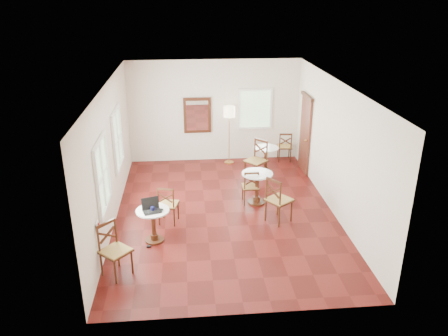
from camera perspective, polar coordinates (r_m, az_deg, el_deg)
name	(u,v)px	position (r m, az deg, el deg)	size (l,w,h in m)	color
ground	(225,212)	(10.46, 0.15, -5.70)	(7.00, 7.00, 0.00)	#52110E
room_shell	(221,132)	(9.98, -0.33, 4.67)	(5.02, 7.02, 3.01)	silver
cafe_table_near	(153,222)	(9.27, -9.01, -6.80)	(0.68, 0.68, 0.72)	#402010
cafe_table_mid	(257,185)	(10.74, 4.23, -2.12)	(0.74, 0.74, 0.79)	#402010
cafe_table_back	(266,157)	(12.58, 5.36, 1.42)	(0.70, 0.70, 0.74)	#402010
chair_near_a	(168,204)	(9.92, -7.16, -4.63)	(0.51, 0.51, 0.90)	#402010
chair_near_b	(114,250)	(8.37, -13.81, -10.13)	(0.66, 0.66, 1.02)	#402010
chair_mid_a	(250,187)	(10.76, 3.40, -2.39)	(0.40, 0.40, 0.86)	#402010
chair_mid_b	(278,200)	(9.93, 6.93, -4.06)	(0.69, 0.69, 1.07)	#402010
chair_back_a	(285,147)	(13.50, 7.74, 2.74)	(0.45, 0.45, 0.90)	#402010
chair_back_b	(257,160)	(12.07, 4.17, 0.99)	(0.71, 0.71, 1.09)	#402010
floor_lamp	(229,116)	(12.89, 0.67, 6.70)	(0.33, 0.33, 1.72)	#BF8C3F
laptop	(151,208)	(9.09, -9.27, -5.03)	(0.42, 0.39, 0.25)	black
mouse	(161,210)	(9.09, -8.09, -5.27)	(0.11, 0.07, 0.04)	black
navy_mug	(153,209)	(9.07, -9.08, -5.19)	(0.12, 0.08, 0.10)	black
water_glass	(148,213)	(8.95, -9.66, -5.65)	(0.05, 0.05, 0.09)	white
power_adapter	(149,246)	(9.28, -9.58, -9.84)	(0.09, 0.05, 0.03)	black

